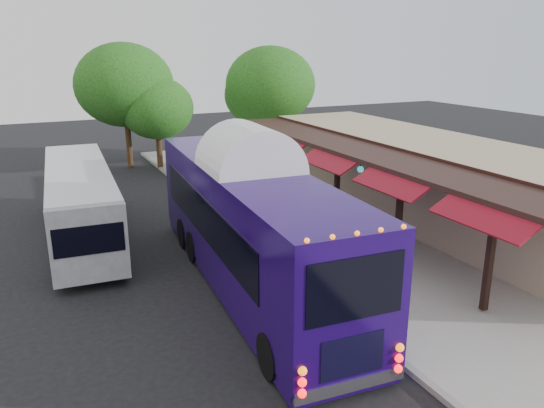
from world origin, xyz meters
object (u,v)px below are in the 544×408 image
coach_bus (250,220)px  city_bus (80,200)px  sign_board (359,237)px  ped_a (353,274)px  ped_b (285,232)px  ped_c (270,204)px  ped_d (230,170)px

coach_bus → city_bus: 8.29m
coach_bus → sign_board: size_ratio=12.37×
ped_a → ped_b: ped_a is taller
ped_a → ped_b: size_ratio=1.23×
coach_bus → city_bus: (-4.40, 6.99, -0.64)m
city_bus → ped_b: size_ratio=6.85×
ped_a → ped_c: ped_a is taller
ped_c → sign_board: bearing=95.7°
ped_c → sign_board: size_ratio=1.74×
coach_bus → ped_d: size_ratio=7.43×
coach_bus → ped_b: 2.97m
coach_bus → ped_a: bearing=-50.4°
city_bus → sign_board: (8.78, -6.76, -0.74)m
ped_a → sign_board: 3.86m
city_bus → ped_d: city_bus is taller
ped_c → ped_d: 7.03m
coach_bus → city_bus: coach_bus is taller
city_bus → ped_d: bearing=33.3°
city_bus → sign_board: bearing=-34.0°
coach_bus → city_bus: size_ratio=1.20×
ped_d → ped_b: bearing=114.8°
ped_c → ped_b: bearing=62.4°
ped_b → ped_c: size_ratio=0.87×
ped_d → ped_a: bearing=117.7°
ped_c → ped_d: ped_c is taller
coach_bus → ped_c: bearing=61.8°
ped_d → sign_board: 11.48m
ped_d → coach_bus: bearing=106.6°
sign_board → city_bus: bearing=154.7°
city_bus → ped_c: (7.36, -2.26, -0.54)m
city_bus → ped_b: 8.43m
ped_a → ped_c: size_ratio=1.07×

